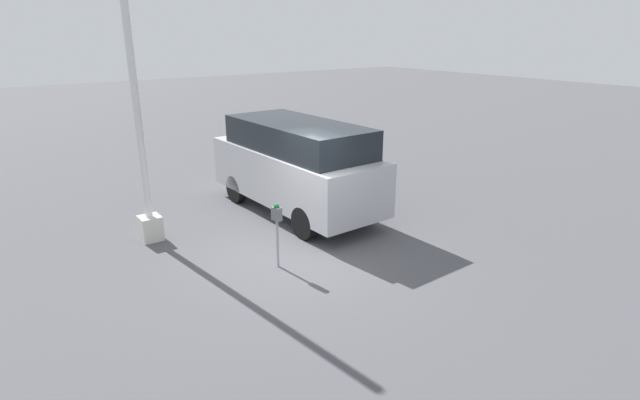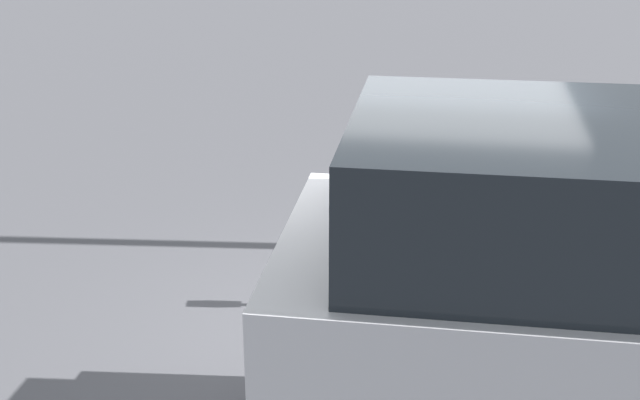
# 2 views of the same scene
# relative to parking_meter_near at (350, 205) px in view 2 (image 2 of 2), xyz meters

# --- Properties ---
(ground_plane) EXTENTS (80.00, 80.00, 0.00)m
(ground_plane) POSITION_rel_parking_meter_near_xyz_m (0.30, -0.64, -0.96)
(ground_plane) COLOR #4C4C51
(parking_meter_near) EXTENTS (0.22, 0.15, 1.30)m
(parking_meter_near) POSITION_rel_parking_meter_near_xyz_m (0.00, 0.00, 0.00)
(parking_meter_near) COLOR #9E9EA3
(parking_meter_near) RESTS_ON ground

